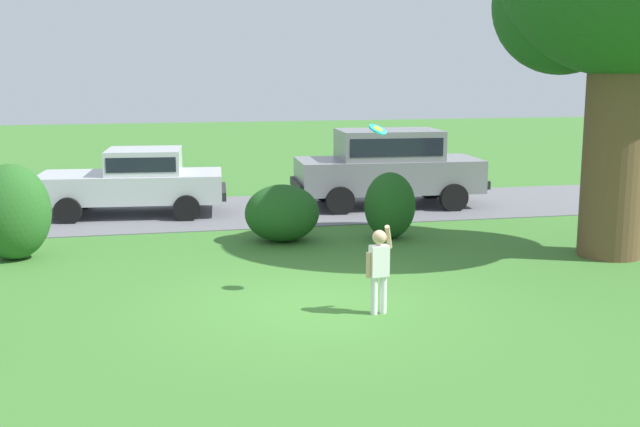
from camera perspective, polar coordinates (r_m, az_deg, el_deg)
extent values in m
plane|color=#3D752D|center=(11.78, -0.53, -6.53)|extent=(80.00, 80.00, 0.00)
cube|color=slate|center=(19.33, -5.30, 0.18)|extent=(28.00, 4.40, 0.02)
cylinder|color=brown|center=(15.40, 20.39, 4.08)|extent=(1.15, 1.15, 3.82)
ellipsoid|color=#1E511C|center=(15.96, 16.99, 14.15)|extent=(2.61, 2.61, 2.61)
ellipsoid|color=#286023|center=(15.34, -21.19, 0.10)|extent=(1.37, 1.13, 1.75)
ellipsoid|color=#286023|center=(15.58, -20.98, -1.85)|extent=(0.69, 0.69, 0.62)
ellipsoid|color=#1E511C|center=(15.88, -2.73, 0.03)|extent=(1.49, 1.29, 1.14)
ellipsoid|color=#1E511C|center=(16.09, -2.50, -0.61)|extent=(0.80, 0.80, 0.72)
ellipsoid|color=#1E511C|center=(16.20, 5.02, 0.58)|extent=(1.05, 0.93, 1.35)
cube|color=silver|center=(19.19, -13.34, 1.89)|extent=(4.35, 2.21, 0.64)
cube|color=silver|center=(19.08, -12.48, 3.70)|extent=(1.82, 1.76, 0.56)
cube|color=black|center=(19.08, -12.48, 3.70)|extent=(1.68, 1.77, 0.34)
cylinder|color=black|center=(18.52, -17.60, 0.19)|extent=(0.62, 0.27, 0.60)
cylinder|color=black|center=(20.35, -16.67, 1.12)|extent=(0.62, 0.27, 0.60)
cylinder|color=black|center=(18.23, -9.53, 0.38)|extent=(0.62, 0.27, 0.60)
cylinder|color=black|center=(20.08, -9.33, 1.31)|extent=(0.62, 0.27, 0.60)
cube|color=black|center=(19.56, -19.57, 1.25)|extent=(0.27, 1.75, 0.20)
cube|color=black|center=(19.10, -6.93, 1.57)|extent=(0.27, 1.75, 0.20)
cube|color=gray|center=(19.89, 4.90, 2.77)|extent=(4.58, 2.06, 0.80)
cube|color=gray|center=(19.80, 4.94, 4.96)|extent=(2.55, 1.74, 0.72)
cube|color=black|center=(19.80, 4.94, 4.96)|extent=(2.35, 1.75, 0.43)
cylinder|color=black|center=(18.74, 1.46, 0.92)|extent=(0.69, 0.25, 0.68)
cylinder|color=black|center=(20.57, 0.46, 1.77)|extent=(0.69, 0.25, 0.68)
cylinder|color=black|center=(19.46, 9.55, 1.13)|extent=(0.69, 0.25, 0.68)
cylinder|color=black|center=(21.23, 7.90, 1.94)|extent=(0.69, 0.25, 0.68)
cube|color=black|center=(19.47, -1.65, 2.05)|extent=(0.21, 1.75, 0.20)
cube|color=black|center=(20.60, 11.08, 2.32)|extent=(0.21, 1.75, 0.20)
cylinder|color=white|center=(11.28, 3.89, -5.87)|extent=(0.10, 0.10, 0.55)
cylinder|color=white|center=(11.34, 4.55, -5.80)|extent=(0.10, 0.10, 0.55)
cube|color=white|center=(11.18, 4.25, -3.40)|extent=(0.28, 0.19, 0.44)
sphere|color=tan|center=(11.10, 4.28, -1.69)|extent=(0.20, 0.20, 0.20)
cylinder|color=tan|center=(11.22, 4.92, -1.68)|extent=(0.19, 0.25, 0.39)
cylinder|color=tan|center=(11.13, 3.49, -3.72)|extent=(0.07, 0.07, 0.36)
cylinder|color=#1EB7B2|center=(11.79, 4.15, 6.02)|extent=(0.30, 0.27, 0.21)
cylinder|color=yellow|center=(11.79, 4.15, 6.04)|extent=(0.17, 0.15, 0.13)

